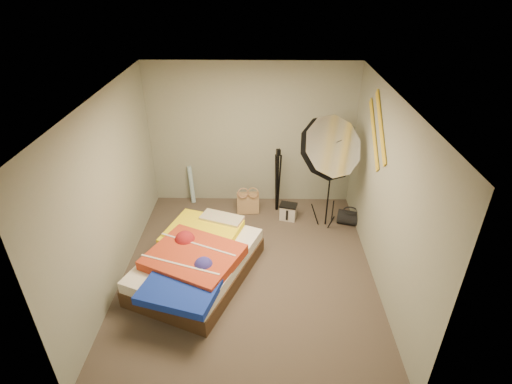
{
  "coord_description": "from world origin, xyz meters",
  "views": [
    {
      "loc": [
        0.19,
        -4.36,
        3.81
      ],
      "look_at": [
        0.1,
        0.6,
        0.95
      ],
      "focal_mm": 28.0,
      "sensor_mm": 36.0,
      "label": 1
    }
  ],
  "objects_px": {
    "camera_case": "(288,212)",
    "bed": "(197,262)",
    "duffel_bag": "(349,218)",
    "photo_umbrella": "(329,148)",
    "tote_bag": "(248,203)",
    "wrapping_roll": "(191,185)",
    "camera_tripod": "(278,176)"
  },
  "relations": [
    {
      "from": "tote_bag",
      "to": "camera_case",
      "type": "xyz_separation_m",
      "value": [
        0.69,
        -0.19,
        -0.06
      ]
    },
    {
      "from": "bed",
      "to": "camera_tripod",
      "type": "distance_m",
      "value": 2.14
    },
    {
      "from": "tote_bag",
      "to": "camera_case",
      "type": "height_order",
      "value": "tote_bag"
    },
    {
      "from": "wrapping_roll",
      "to": "duffel_bag",
      "type": "relative_size",
      "value": 1.74
    },
    {
      "from": "duffel_bag",
      "to": "bed",
      "type": "height_order",
      "value": "bed"
    },
    {
      "from": "wrapping_roll",
      "to": "camera_tripod",
      "type": "xyz_separation_m",
      "value": [
        1.54,
        -0.27,
        0.33
      ]
    },
    {
      "from": "camera_tripod",
      "to": "bed",
      "type": "bearing_deg",
      "value": -122.96
    },
    {
      "from": "camera_case",
      "to": "duffel_bag",
      "type": "xyz_separation_m",
      "value": [
        1.02,
        -0.13,
        -0.01
      ]
    },
    {
      "from": "wrapping_roll",
      "to": "bed",
      "type": "distance_m",
      "value": 2.07
    },
    {
      "from": "camera_case",
      "to": "camera_tripod",
      "type": "xyz_separation_m",
      "value": [
        -0.18,
        0.29,
        0.54
      ]
    },
    {
      "from": "tote_bag",
      "to": "duffel_bag",
      "type": "relative_size",
      "value": 0.97
    },
    {
      "from": "tote_bag",
      "to": "bed",
      "type": "height_order",
      "value": "bed"
    },
    {
      "from": "tote_bag",
      "to": "photo_umbrella",
      "type": "relative_size",
      "value": 0.19
    },
    {
      "from": "wrapping_roll",
      "to": "camera_case",
      "type": "height_order",
      "value": "wrapping_roll"
    },
    {
      "from": "camera_case",
      "to": "duffel_bag",
      "type": "height_order",
      "value": "camera_case"
    },
    {
      "from": "bed",
      "to": "photo_umbrella",
      "type": "relative_size",
      "value": 1.09
    },
    {
      "from": "camera_case",
      "to": "bed",
      "type": "xyz_separation_m",
      "value": [
        -1.33,
        -1.47,
        0.13
      ]
    },
    {
      "from": "camera_case",
      "to": "tote_bag",
      "type": "bearing_deg",
      "value": 178.7
    },
    {
      "from": "tote_bag",
      "to": "camera_tripod",
      "type": "relative_size",
      "value": 0.32
    },
    {
      "from": "wrapping_roll",
      "to": "camera_case",
      "type": "relative_size",
      "value": 2.59
    },
    {
      "from": "wrapping_roll",
      "to": "bed",
      "type": "xyz_separation_m",
      "value": [
        0.39,
        -2.03,
        -0.08
      ]
    },
    {
      "from": "duffel_bag",
      "to": "photo_umbrella",
      "type": "height_order",
      "value": "photo_umbrella"
    },
    {
      "from": "camera_case",
      "to": "photo_umbrella",
      "type": "distance_m",
      "value": 1.46
    },
    {
      "from": "camera_case",
      "to": "bed",
      "type": "distance_m",
      "value": 1.99
    },
    {
      "from": "tote_bag",
      "to": "photo_umbrella",
      "type": "bearing_deg",
      "value": -28.23
    },
    {
      "from": "duffel_bag",
      "to": "wrapping_roll",
      "type": "bearing_deg",
      "value": -177.9
    },
    {
      "from": "wrapping_roll",
      "to": "photo_umbrella",
      "type": "distance_m",
      "value": 2.66
    },
    {
      "from": "camera_case",
      "to": "duffel_bag",
      "type": "relative_size",
      "value": 0.67
    },
    {
      "from": "tote_bag",
      "to": "photo_umbrella",
      "type": "distance_m",
      "value": 1.83
    },
    {
      "from": "camera_case",
      "to": "bed",
      "type": "height_order",
      "value": "bed"
    },
    {
      "from": "duffel_bag",
      "to": "photo_umbrella",
      "type": "distance_m",
      "value": 1.44
    },
    {
      "from": "tote_bag",
      "to": "photo_umbrella",
      "type": "xyz_separation_m",
      "value": [
        1.21,
        -0.52,
        1.27
      ]
    }
  ]
}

